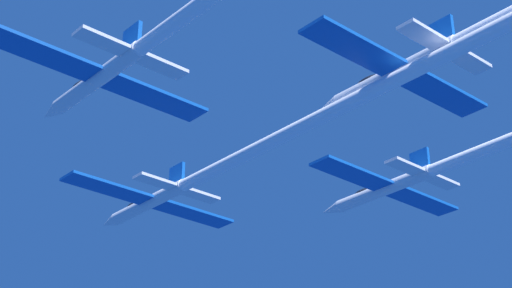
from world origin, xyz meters
name	(u,v)px	position (x,y,z in m)	size (l,w,h in m)	color
jet_lead	(283,135)	(-0.75, -16.96, -0.61)	(16.73, 58.06, 2.77)	silver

